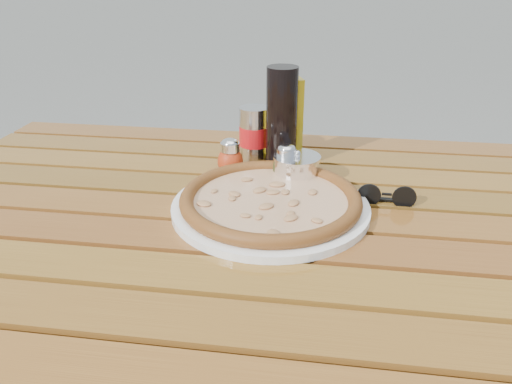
# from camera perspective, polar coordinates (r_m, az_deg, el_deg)

# --- Properties ---
(table) EXTENTS (1.40, 0.90, 0.75)m
(table) POSITION_cam_1_polar(r_m,az_deg,el_deg) (0.95, -0.17, -6.31)
(table) COLOR #36200C
(table) RESTS_ON ground
(plate) EXTENTS (0.42, 0.42, 0.01)m
(plate) POSITION_cam_1_polar(r_m,az_deg,el_deg) (0.91, 1.66, -1.72)
(plate) COLOR white
(plate) RESTS_ON table
(pizza) EXTENTS (0.35, 0.35, 0.03)m
(pizza) POSITION_cam_1_polar(r_m,az_deg,el_deg) (0.90, 1.67, -0.83)
(pizza) COLOR beige
(pizza) RESTS_ON plate
(pepper_shaker) EXTENTS (0.07, 0.07, 0.08)m
(pepper_shaker) POSITION_cam_1_polar(r_m,az_deg,el_deg) (1.05, -2.96, 3.92)
(pepper_shaker) COLOR #C03916
(pepper_shaker) RESTS_ON table
(oregano_shaker) EXTENTS (0.07, 0.07, 0.08)m
(oregano_shaker) POSITION_cam_1_polar(r_m,az_deg,el_deg) (1.02, 3.47, 3.23)
(oregano_shaker) COLOR #38441B
(oregano_shaker) RESTS_ON table
(dark_bottle) EXTENTS (0.09, 0.09, 0.22)m
(dark_bottle) POSITION_cam_1_polar(r_m,az_deg,el_deg) (1.07, 2.95, 8.32)
(dark_bottle) COLOR black
(dark_bottle) RESTS_ON table
(soda_can) EXTENTS (0.08, 0.08, 0.12)m
(soda_can) POSITION_cam_1_polar(r_m,az_deg,el_deg) (1.13, -0.22, 6.66)
(soda_can) COLOR silver
(soda_can) RESTS_ON table
(olive_oil_cruet) EXTENTS (0.07, 0.07, 0.21)m
(olive_oil_cruet) POSITION_cam_1_polar(r_m,az_deg,el_deg) (1.10, 3.61, 8.11)
(olive_oil_cruet) COLOR #B49613
(olive_oil_cruet) RESTS_ON table
(parmesan_tin) EXTENTS (0.11, 0.11, 0.07)m
(parmesan_tin) POSITION_cam_1_polar(r_m,az_deg,el_deg) (1.02, 4.66, 2.63)
(parmesan_tin) COLOR white
(parmesan_tin) RESTS_ON table
(sunglasses) EXTENTS (0.11, 0.02, 0.04)m
(sunglasses) POSITION_cam_1_polar(r_m,az_deg,el_deg) (0.96, 14.67, -0.52)
(sunglasses) COLOR black
(sunglasses) RESTS_ON table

